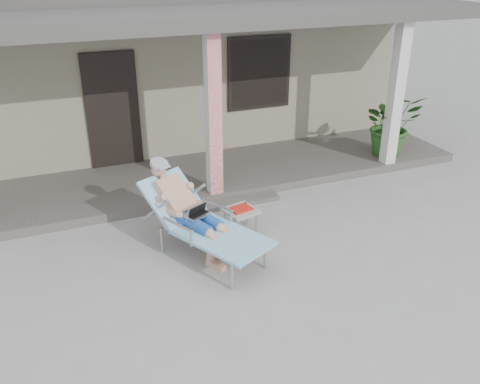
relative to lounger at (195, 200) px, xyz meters
name	(u,v)px	position (x,y,z in m)	size (l,w,h in m)	color
ground	(269,265)	(0.79, -0.69, -0.80)	(60.00, 60.00, 0.00)	#9E9E99
house	(150,56)	(0.80, 5.81, 0.87)	(10.40, 5.40, 3.30)	gray
porch_deck	(200,177)	(0.79, 2.31, -0.72)	(10.00, 2.00, 0.15)	#605B56
porch_overhang	(195,22)	(0.79, 2.26, 1.99)	(10.00, 2.30, 2.85)	silver
porch_step	(221,205)	(0.79, 1.16, -0.76)	(2.00, 0.30, 0.07)	#605B56
lounger	(195,200)	(0.00, 0.00, 0.00)	(1.51, 2.05, 1.30)	#B7B7BC
side_table	(241,212)	(0.78, 0.28, -0.46)	(0.53, 0.53, 0.40)	#A6A6A1
potted_palm	(391,124)	(4.58, 1.83, -0.04)	(1.10, 0.95, 1.22)	#26591E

